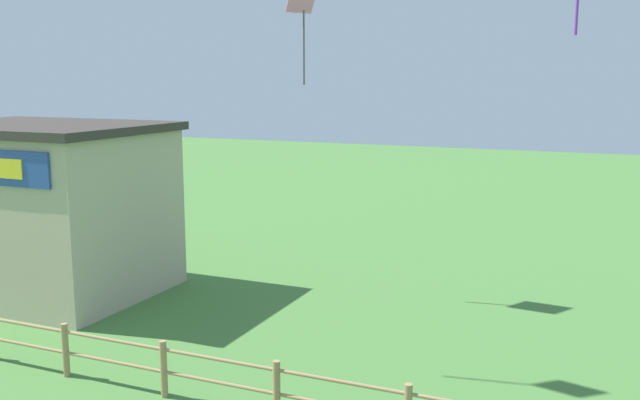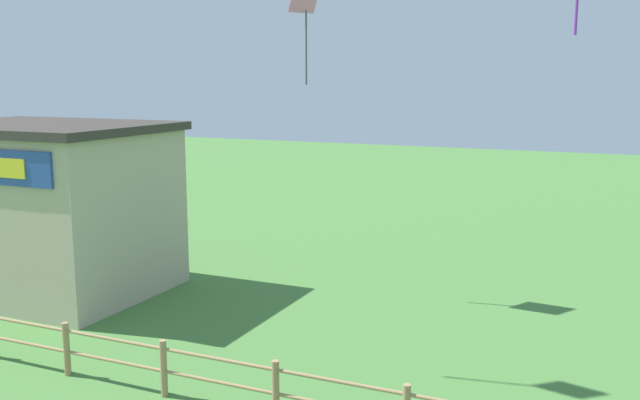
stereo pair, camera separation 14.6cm
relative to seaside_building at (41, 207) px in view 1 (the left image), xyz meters
The scene contains 3 objects.
wooden_fence 11.22m from the seaside_building, 24.68° to the right, with size 20.12×0.14×1.16m.
seaside_building is the anchor object (origin of this frame).
kite_pink_diamond 9.67m from the seaside_building, 22.85° to the left, with size 0.91×1.03×3.11m.
Camera 1 is at (5.62, -3.19, 6.27)m, focal length 40.00 mm.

